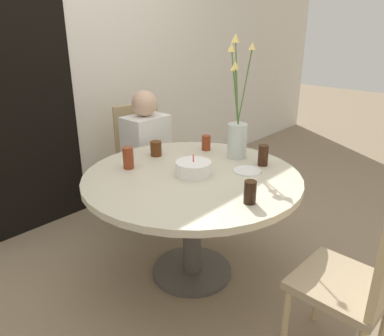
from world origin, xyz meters
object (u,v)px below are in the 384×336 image
object	(u,v)px
side_plate	(247,171)
drink_glass_2	(206,143)
chair_near_front	(362,277)
birthday_cake	(193,168)
drink_glass_4	(263,155)
drink_glass_0	(250,192)
person_guest	(147,160)
drink_glass_1	(156,149)
chair_far_back	(141,153)
flower_vase	(237,130)
drink_glass_3	(128,158)

from	to	relation	value
side_plate	drink_glass_2	bearing A→B (deg)	71.74
chair_near_front	birthday_cake	size ratio (longest dim) A/B	4.28
drink_glass_2	drink_glass_4	size ratio (longest dim) A/B	0.81
drink_glass_0	birthday_cake	bearing A→B (deg)	79.65
person_guest	drink_glass_1	bearing A→B (deg)	-122.95
side_plate	drink_glass_0	distance (m)	0.43
chair_far_back	drink_glass_0	size ratio (longest dim) A/B	7.73
chair_near_front	flower_vase	size ratio (longest dim) A/B	1.16
chair_near_front	drink_glass_2	world-z (taller)	chair_near_front
chair_far_back	drink_glass_2	xyz separation A→B (m)	(0.00, -0.72, 0.24)
side_plate	drink_glass_3	xyz separation A→B (m)	(-0.44, 0.58, 0.06)
chair_near_front	person_guest	xyz separation A→B (m)	(0.37, 1.83, -0.01)
birthday_cake	drink_glass_3	distance (m)	0.41
flower_vase	drink_glass_2	world-z (taller)	flower_vase
drink_glass_3	drink_glass_4	size ratio (longest dim) A/B	1.03
drink_glass_0	person_guest	distance (m)	1.37
chair_far_back	chair_near_front	distance (m)	2.03
chair_far_back	drink_glass_1	distance (m)	0.68
drink_glass_0	drink_glass_1	world-z (taller)	drink_glass_0
flower_vase	drink_glass_1	distance (m)	0.56
flower_vase	drink_glass_3	xyz separation A→B (m)	(-0.61, 0.37, -0.12)
drink_glass_4	chair_far_back	bearing A→B (deg)	90.33
birthday_cake	flower_vase	bearing A→B (deg)	-0.17
chair_far_back	flower_vase	bearing A→B (deg)	-65.64
birthday_cake	drink_glass_4	bearing A→B (deg)	-27.65
drink_glass_4	drink_glass_1	bearing A→B (deg)	117.22
drink_glass_2	flower_vase	bearing A→B (deg)	-85.36
drink_glass_1	flower_vase	bearing A→B (deg)	-50.86
chair_far_back	side_plate	size ratio (longest dim) A/B	5.38
drink_glass_1	person_guest	distance (m)	0.54
chair_far_back	drink_glass_0	world-z (taller)	chair_far_back
chair_near_front	drink_glass_3	distance (m)	1.42
drink_glass_0	drink_glass_4	world-z (taller)	drink_glass_4
drink_glass_4	person_guest	world-z (taller)	person_guest
chair_far_back	person_guest	size ratio (longest dim) A/B	0.85
side_plate	birthday_cake	bearing A→B (deg)	141.14
drink_glass_2	drink_glass_3	world-z (taller)	drink_glass_3
drink_glass_1	drink_glass_4	world-z (taller)	drink_glass_4
birthday_cake	drink_glass_1	bearing A→B (deg)	77.82
drink_glass_0	drink_glass_4	distance (m)	0.55
drink_glass_3	drink_glass_0	bearing A→B (deg)	-83.05
drink_glass_3	drink_glass_4	bearing A→B (deg)	-44.40
drink_glass_1	drink_glass_0	bearing A→B (deg)	-101.23
drink_glass_0	drink_glass_2	distance (m)	0.86
drink_glass_2	drink_glass_4	distance (m)	0.46
flower_vase	drink_glass_2	distance (m)	0.28
chair_near_front	birthday_cake	distance (m)	1.05
drink_glass_1	drink_glass_2	bearing A→B (deg)	-28.34
chair_far_back	drink_glass_2	distance (m)	0.76
drink_glass_0	drink_glass_2	world-z (taller)	drink_glass_0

